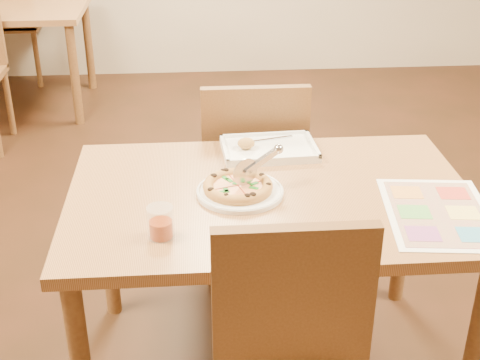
{
  "coord_description": "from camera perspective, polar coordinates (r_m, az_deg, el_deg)",
  "views": [
    {
      "loc": [
        -0.24,
        -1.87,
        1.73
      ],
      "look_at": [
        -0.1,
        0.0,
        0.77
      ],
      "focal_mm": 50.0,
      "sensor_mm": 36.0,
      "label": 1
    }
  ],
  "objects": [
    {
      "name": "plate",
      "position": [
        2.13,
        0.0,
        -1.02
      ],
      "size": [
        0.37,
        0.37,
        0.01
      ],
      "primitive_type": "cylinder",
      "rotation": [
        0.0,
        0.0,
        0.42
      ],
      "color": "white",
      "rests_on": "dining_table"
    },
    {
      "name": "chair_far",
      "position": [
        2.75,
        1.1,
        1.99
      ],
      "size": [
        0.42,
        0.42,
        0.47
      ],
      "rotation": [
        0.0,
        0.0,
        3.14
      ],
      "color": "brown",
      "rests_on": "ground"
    },
    {
      "name": "dining_table",
      "position": [
        2.19,
        2.59,
        -3.08
      ],
      "size": [
        1.3,
        0.85,
        0.72
      ],
      "color": "#9F6E3F",
      "rests_on": "ground"
    },
    {
      "name": "menu",
      "position": [
        2.11,
        16.6,
        -2.71
      ],
      "size": [
        0.36,
        0.47,
        0.0
      ],
      "primitive_type": "cube",
      "rotation": [
        0.0,
        0.0,
        -0.11
      ],
      "color": "white",
      "rests_on": "dining_table"
    },
    {
      "name": "appetizer_tray",
      "position": [
        2.42,
        2.34,
        2.62
      ],
      "size": [
        0.35,
        0.25,
        0.06
      ],
      "rotation": [
        0.0,
        0.0,
        0.05
      ],
      "color": "white",
      "rests_on": "dining_table"
    },
    {
      "name": "pizza",
      "position": [
        2.13,
        -0.18,
        -0.55
      ],
      "size": [
        0.22,
        0.22,
        0.03
      ],
      "rotation": [
        0.0,
        0.0,
        0.3
      ],
      "color": "#C88F44",
      "rests_on": "plate"
    },
    {
      "name": "chair_near",
      "position": [
        1.74,
        4.91,
        -15.02
      ],
      "size": [
        0.42,
        0.42,
        0.47
      ],
      "color": "brown",
      "rests_on": "ground"
    },
    {
      "name": "pizza_cutter",
      "position": [
        2.12,
        1.38,
        1.32
      ],
      "size": [
        0.16,
        0.1,
        0.1
      ],
      "rotation": [
        0.0,
        0.0,
        0.51
      ],
      "color": "silver",
      "rests_on": "pizza"
    },
    {
      "name": "bg_chair_far",
      "position": [
        5.48,
        -19.14,
        13.39
      ],
      "size": [
        0.42,
        0.42,
        0.47
      ],
      "rotation": [
        0.0,
        0.0,
        3.14
      ],
      "color": "brown",
      "rests_on": "ground"
    },
    {
      "name": "glass_tumbler",
      "position": [
        1.9,
        -6.78,
        -3.77
      ],
      "size": [
        0.08,
        0.08,
        0.1
      ],
      "rotation": [
        0.0,
        0.0,
        0.02
      ],
      "color": "#8E2E0A",
      "rests_on": "dining_table"
    }
  ]
}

